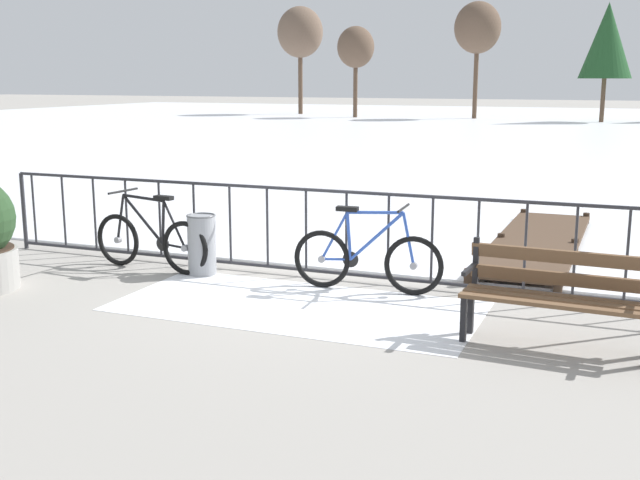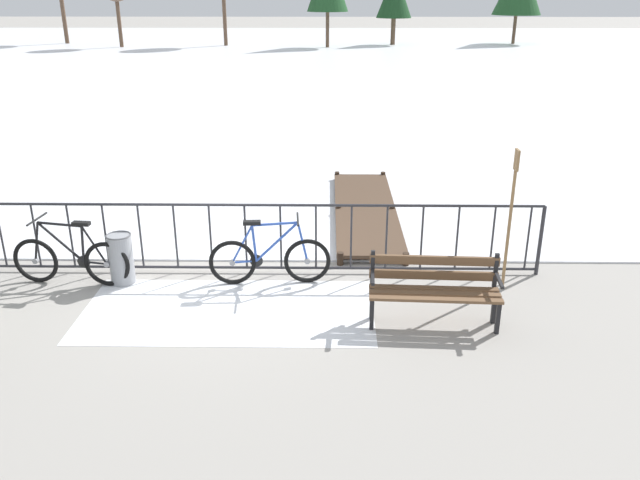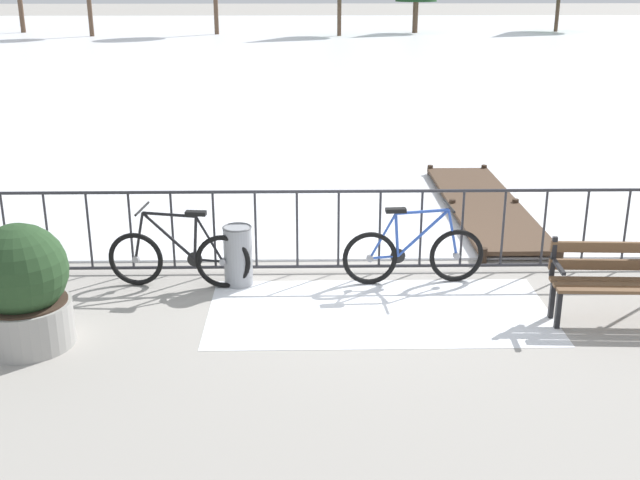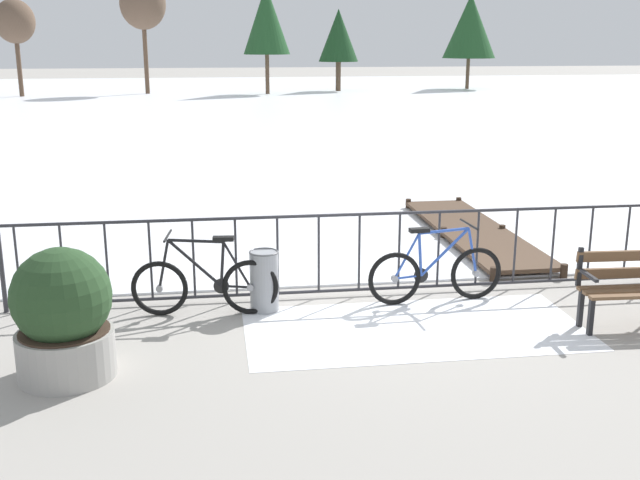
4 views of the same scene
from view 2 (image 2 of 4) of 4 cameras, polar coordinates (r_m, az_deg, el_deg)
name	(u,v)px [view 2 (image 2 of 4)]	position (r m, az deg, el deg)	size (l,w,h in m)	color
ground_plane	(230,272)	(9.63, -7.94, -2.84)	(160.00, 160.00, 0.00)	#9E9991
frozen_pond	(303,60)	(37.29, -1.50, 15.59)	(80.00, 56.00, 0.03)	white
snow_patch	(228,310)	(8.54, -8.11, -6.17)	(3.78, 1.83, 0.01)	white
railing_fence	(228,237)	(9.41, -8.12, 0.26)	(9.06, 0.06, 1.07)	#2D2D33
bicycle_near_railing	(270,259)	(9.08, -4.47, -1.71)	(1.71, 0.52, 0.97)	black
bicycle_second	(71,260)	(9.68, -21.13, -1.65)	(1.71, 0.52, 0.97)	black
park_bench	(434,285)	(8.08, 10.05, -3.95)	(1.62, 0.56, 0.89)	brown
trash_bin	(121,258)	(9.49, -17.15, -1.56)	(0.35, 0.35, 0.73)	gray
oar_upright	(511,211)	(9.00, 16.51, 2.46)	(0.04, 0.16, 1.98)	#937047
wooden_dock	(365,209)	(11.86, 4.03, 2.71)	(1.10, 4.58, 0.20)	#4C3828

